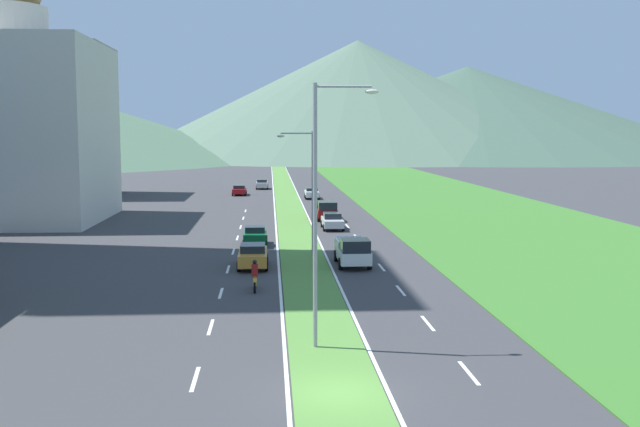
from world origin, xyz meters
TOP-DOWN VIEW (x-y plane):
  - ground_plane at (0.00, 0.00)m, footprint 600.00×600.00m
  - grass_median at (0.00, 60.00)m, footprint 3.20×240.00m
  - grass_verge_right at (20.60, 60.00)m, footprint 24.00×240.00m
  - lane_dash_left_3 at (-5.10, 1.94)m, footprint 0.16×2.80m
  - lane_dash_left_4 at (-5.10, 9.25)m, footprint 0.16×2.80m
  - lane_dash_left_5 at (-5.10, 16.56)m, footprint 0.16×2.80m
  - lane_dash_left_6 at (-5.10, 23.87)m, footprint 0.16×2.80m
  - lane_dash_left_7 at (-5.10, 31.19)m, footprint 0.16×2.80m
  - lane_dash_left_8 at (-5.10, 38.50)m, footprint 0.16×2.80m
  - lane_dash_left_9 at (-5.10, 45.81)m, footprint 0.16×2.80m
  - lane_dash_left_10 at (-5.10, 53.12)m, footprint 0.16×2.80m
  - lane_dash_left_11 at (-5.10, 60.44)m, footprint 0.16×2.80m
  - lane_dash_right_3 at (5.10, 1.94)m, footprint 0.16×2.80m
  - lane_dash_right_4 at (5.10, 9.25)m, footprint 0.16×2.80m
  - lane_dash_right_5 at (5.10, 16.56)m, footprint 0.16×2.80m
  - lane_dash_right_6 at (5.10, 23.87)m, footprint 0.16×2.80m
  - lane_dash_right_7 at (5.10, 31.19)m, footprint 0.16×2.80m
  - lane_dash_right_8 at (5.10, 38.50)m, footprint 0.16×2.80m
  - lane_dash_right_9 at (5.10, 45.81)m, footprint 0.16×2.80m
  - lane_dash_right_10 at (5.10, 53.12)m, footprint 0.16×2.80m
  - lane_dash_right_11 at (5.10, 60.44)m, footprint 0.16×2.80m
  - edge_line_median_left at (-1.75, 60.00)m, footprint 0.16×240.00m
  - edge_line_median_right at (1.75, 60.00)m, footprint 0.16×240.00m
  - domed_building at (-28.67, 52.40)m, footprint 18.80×18.80m
  - midrise_colored at (-32.18, 82.56)m, footprint 14.80×14.80m
  - hill_far_center at (29.75, 246.69)m, footprint 169.54×169.54m
  - hill_far_right at (72.08, 253.85)m, footprint 188.86×188.86m
  - street_lamp_near at (-0.23, 5.56)m, footprint 2.67×0.29m
  - street_lamp_mid at (0.52, 28.84)m, footprint 2.67×0.28m
  - car_0 at (3.38, 75.62)m, footprint 1.92×4.61m
  - car_1 at (-6.64, 81.90)m, footprint 2.02×4.49m
  - car_2 at (-3.51, 93.19)m, footprint 1.93×4.16m
  - car_3 at (-3.50, 34.15)m, footprint 1.93×4.04m
  - car_4 at (-3.47, 24.53)m, footprint 2.02×4.75m
  - car_5 at (3.48, 43.79)m, footprint 1.95×4.73m
  - pickup_truck_0 at (3.48, 50.92)m, footprint 2.18×5.40m
  - pickup_truck_1 at (3.25, 24.54)m, footprint 2.18×5.40m
  - motorcycle_rider at (-3.20, 17.15)m, footprint 0.36×2.00m

SIDE VIEW (x-z plane):
  - ground_plane at x=0.00m, z-range 0.00..0.00m
  - lane_dash_left_3 at x=-5.10m, z-range 0.00..0.01m
  - lane_dash_left_4 at x=-5.10m, z-range 0.00..0.01m
  - lane_dash_left_5 at x=-5.10m, z-range 0.00..0.01m
  - lane_dash_left_6 at x=-5.10m, z-range 0.00..0.01m
  - lane_dash_left_7 at x=-5.10m, z-range 0.00..0.01m
  - lane_dash_left_8 at x=-5.10m, z-range 0.00..0.01m
  - lane_dash_left_9 at x=-5.10m, z-range 0.00..0.01m
  - lane_dash_left_10 at x=-5.10m, z-range 0.00..0.01m
  - lane_dash_left_11 at x=-5.10m, z-range 0.00..0.01m
  - lane_dash_right_3 at x=5.10m, z-range 0.00..0.01m
  - lane_dash_right_4 at x=5.10m, z-range 0.00..0.01m
  - lane_dash_right_5 at x=5.10m, z-range 0.00..0.01m
  - lane_dash_right_6 at x=5.10m, z-range 0.00..0.01m
  - lane_dash_right_7 at x=5.10m, z-range 0.00..0.01m
  - lane_dash_right_8 at x=5.10m, z-range 0.00..0.01m
  - lane_dash_right_9 at x=5.10m, z-range 0.00..0.01m
  - lane_dash_right_10 at x=5.10m, z-range 0.00..0.01m
  - lane_dash_right_11 at x=5.10m, z-range 0.00..0.01m
  - edge_line_median_left at x=-1.75m, z-range 0.00..0.01m
  - edge_line_median_right at x=1.75m, z-range 0.00..0.01m
  - grass_median at x=0.00m, z-range 0.00..0.06m
  - grass_verge_right at x=20.60m, z-range 0.00..0.06m
  - car_1 at x=-6.64m, z-range 0.02..1.46m
  - motorcycle_rider at x=-3.20m, z-range -0.15..1.65m
  - car_0 at x=3.38m, z-range 0.03..1.49m
  - car_5 at x=3.48m, z-range 0.01..1.52m
  - car_2 at x=-3.51m, z-range 0.02..1.54m
  - car_3 at x=-3.50m, z-range 0.01..1.59m
  - car_4 at x=-3.47m, z-range 0.02..1.60m
  - pickup_truck_0 at x=3.48m, z-range -0.02..1.98m
  - pickup_truck_1 at x=3.25m, z-range -0.02..1.98m
  - street_lamp_mid at x=0.52m, z-range 0.67..9.73m
  - street_lamp_near at x=-0.23m, z-range 0.69..11.68m
  - midrise_colored at x=-32.18m, z-range 0.00..21.03m
  - domed_building at x=-28.67m, z-range -3.43..24.62m
  - hill_far_right at x=72.08m, z-range 0.00..33.34m
  - hill_far_center at x=29.75m, z-range 0.00..41.79m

